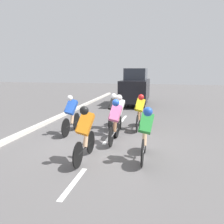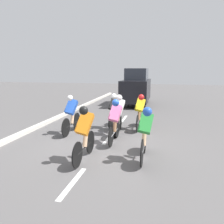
{
  "view_description": "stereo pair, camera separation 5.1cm",
  "coord_description": "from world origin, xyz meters",
  "px_view_note": "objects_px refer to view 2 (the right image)",
  "views": [
    {
      "loc": [
        -1.75,
        6.53,
        2.4
      ],
      "look_at": [
        -0.12,
        -0.7,
        0.95
      ],
      "focal_mm": 35.0,
      "sensor_mm": 36.0,
      "label": 1
    },
    {
      "loc": [
        -1.8,
        6.52,
        2.4
      ],
      "look_at": [
        -0.12,
        -0.7,
        0.95
      ],
      "focal_mm": 35.0,
      "sensor_mm": 36.0,
      "label": 2
    }
  ],
  "objects_px": {
    "cyclist_white": "(118,114)",
    "cyclist_orange": "(85,132)",
    "cyclist_green": "(145,132)",
    "support_car": "(136,87)",
    "cyclist_pink": "(115,119)",
    "cyclist_blue": "(71,114)",
    "cyclist_black": "(114,110)",
    "cyclist_yellow": "(140,111)"
  },
  "relations": [
    {
      "from": "cyclist_white",
      "to": "cyclist_yellow",
      "type": "height_order",
      "value": "cyclist_white"
    },
    {
      "from": "cyclist_blue",
      "to": "cyclist_white",
      "type": "relative_size",
      "value": 1.04
    },
    {
      "from": "cyclist_blue",
      "to": "cyclist_green",
      "type": "relative_size",
      "value": 1.01
    },
    {
      "from": "cyclist_white",
      "to": "cyclist_orange",
      "type": "height_order",
      "value": "cyclist_white"
    },
    {
      "from": "cyclist_black",
      "to": "cyclist_white",
      "type": "height_order",
      "value": "cyclist_white"
    },
    {
      "from": "cyclist_orange",
      "to": "cyclist_blue",
      "type": "bearing_deg",
      "value": -59.24
    },
    {
      "from": "cyclist_pink",
      "to": "cyclist_yellow",
      "type": "bearing_deg",
      "value": -108.42
    },
    {
      "from": "cyclist_pink",
      "to": "cyclist_white",
      "type": "bearing_deg",
      "value": -85.15
    },
    {
      "from": "cyclist_blue",
      "to": "cyclist_yellow",
      "type": "relative_size",
      "value": 1.01
    },
    {
      "from": "cyclist_black",
      "to": "cyclist_orange",
      "type": "xyz_separation_m",
      "value": [
        0.01,
        3.42,
        0.03
      ]
    },
    {
      "from": "cyclist_blue",
      "to": "cyclist_green",
      "type": "height_order",
      "value": "same"
    },
    {
      "from": "cyclist_green",
      "to": "cyclist_pink",
      "type": "bearing_deg",
      "value": -48.43
    },
    {
      "from": "cyclist_pink",
      "to": "cyclist_green",
      "type": "relative_size",
      "value": 0.97
    },
    {
      "from": "cyclist_yellow",
      "to": "cyclist_green",
      "type": "relative_size",
      "value": 1.0
    },
    {
      "from": "cyclist_yellow",
      "to": "support_car",
      "type": "relative_size",
      "value": 0.42
    },
    {
      "from": "cyclist_black",
      "to": "cyclist_green",
      "type": "bearing_deg",
      "value": 116.74
    },
    {
      "from": "cyclist_black",
      "to": "cyclist_orange",
      "type": "bearing_deg",
      "value": 89.79
    },
    {
      "from": "cyclist_orange",
      "to": "support_car",
      "type": "xyz_separation_m",
      "value": [
        -0.18,
        -9.74,
        0.4
      ]
    },
    {
      "from": "cyclist_black",
      "to": "cyclist_yellow",
      "type": "bearing_deg",
      "value": -178.2
    },
    {
      "from": "cyclist_pink",
      "to": "cyclist_blue",
      "type": "height_order",
      "value": "same"
    },
    {
      "from": "cyclist_orange",
      "to": "cyclist_green",
      "type": "xyz_separation_m",
      "value": [
        -1.53,
        -0.4,
        -0.02
      ]
    },
    {
      "from": "cyclist_pink",
      "to": "cyclist_orange",
      "type": "relative_size",
      "value": 0.98
    },
    {
      "from": "cyclist_white",
      "to": "cyclist_black",
      "type": "bearing_deg",
      "value": -67.55
    },
    {
      "from": "cyclist_white",
      "to": "cyclist_orange",
      "type": "bearing_deg",
      "value": 81.35
    },
    {
      "from": "cyclist_black",
      "to": "cyclist_orange",
      "type": "height_order",
      "value": "cyclist_orange"
    },
    {
      "from": "cyclist_white",
      "to": "cyclist_green",
      "type": "relative_size",
      "value": 0.97
    },
    {
      "from": "cyclist_white",
      "to": "cyclist_green",
      "type": "bearing_deg",
      "value": 118.47
    },
    {
      "from": "cyclist_green",
      "to": "support_car",
      "type": "bearing_deg",
      "value": -81.75
    },
    {
      "from": "cyclist_orange",
      "to": "cyclist_green",
      "type": "relative_size",
      "value": 0.99
    },
    {
      "from": "cyclist_yellow",
      "to": "support_car",
      "type": "height_order",
      "value": "support_car"
    },
    {
      "from": "cyclist_pink",
      "to": "cyclist_orange",
      "type": "bearing_deg",
      "value": 74.04
    },
    {
      "from": "cyclist_blue",
      "to": "cyclist_white",
      "type": "distance_m",
      "value": 1.76
    },
    {
      "from": "cyclist_black",
      "to": "cyclist_yellow",
      "type": "distance_m",
      "value": 1.06
    },
    {
      "from": "cyclist_pink",
      "to": "cyclist_black",
      "type": "distance_m",
      "value": 1.87
    },
    {
      "from": "cyclist_yellow",
      "to": "cyclist_orange",
      "type": "relative_size",
      "value": 1.01
    },
    {
      "from": "cyclist_black",
      "to": "cyclist_pink",
      "type": "bearing_deg",
      "value": 103.92
    },
    {
      "from": "cyclist_blue",
      "to": "cyclist_yellow",
      "type": "height_order",
      "value": "cyclist_blue"
    },
    {
      "from": "cyclist_white",
      "to": "cyclist_yellow",
      "type": "relative_size",
      "value": 0.97
    },
    {
      "from": "cyclist_white",
      "to": "cyclist_orange",
      "type": "relative_size",
      "value": 0.98
    },
    {
      "from": "cyclist_pink",
      "to": "cyclist_green",
      "type": "height_order",
      "value": "same"
    },
    {
      "from": "cyclist_green",
      "to": "support_car",
      "type": "xyz_separation_m",
      "value": [
        1.35,
        -9.34,
        0.42
      ]
    },
    {
      "from": "cyclist_pink",
      "to": "cyclist_white",
      "type": "xyz_separation_m",
      "value": [
        0.08,
        -0.91,
        0.01
      ]
    }
  ]
}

